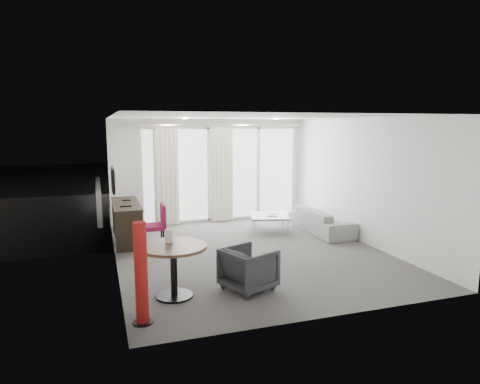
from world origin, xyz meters
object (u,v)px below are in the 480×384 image
object	(u,v)px
rattan_chair_a	(234,195)
rattan_chair_b	(249,194)
tub_armchair	(249,269)
coffee_table	(270,223)
red_lamp	(141,273)
sofa	(322,221)
desk	(127,222)
desk_chair	(153,227)
round_table	(174,271)

from	to	relation	value
rattan_chair_a	rattan_chair_b	world-z (taller)	rattan_chair_b
tub_armchair	coffee_table	distance (m)	3.55
red_lamp	sofa	bearing A→B (deg)	37.25
desk	tub_armchair	distance (m)	3.71
tub_armchair	sofa	world-z (taller)	tub_armchair
desk	desk_chair	size ratio (longest dim) A/B	1.90
sofa	desk	bearing A→B (deg)	81.45
desk_chair	tub_armchair	bearing A→B (deg)	-64.33
tub_armchair	rattan_chair_b	distance (m)	6.31
red_lamp	rattan_chair_b	size ratio (longest dim) A/B	1.48
desk	sofa	world-z (taller)	desk
desk_chair	sofa	xyz separation A→B (m)	(3.88, 0.19, -0.19)
coffee_table	rattan_chair_b	world-z (taller)	rattan_chair_b
coffee_table	sofa	bearing A→B (deg)	-20.80
desk_chair	rattan_chair_b	world-z (taller)	desk_chair
rattan_chair_a	desk	bearing A→B (deg)	-123.97
rattan_chair_a	round_table	bearing A→B (deg)	-98.97
desk_chair	red_lamp	world-z (taller)	red_lamp
red_lamp	rattan_chair_b	xyz separation A→B (m)	(3.77, 6.57, -0.21)
coffee_table	round_table	bearing A→B (deg)	-131.85
tub_armchair	sofa	xyz separation A→B (m)	(2.77, 2.71, -0.05)
desk	rattan_chair_b	size ratio (longest dim) A/B	2.00
round_table	sofa	bearing A→B (deg)	34.28
rattan_chair_b	coffee_table	bearing A→B (deg)	-102.16
rattan_chair_b	desk	bearing A→B (deg)	-147.19
desk_chair	rattan_chair_a	xyz separation A→B (m)	(2.83, 3.57, -0.06)
round_table	red_lamp	xyz separation A→B (m)	(-0.52, -0.70, 0.26)
desk	sofa	size ratio (longest dim) A/B	0.94
round_table	sofa	world-z (taller)	round_table
desk	round_table	xyz separation A→B (m)	(0.44, -3.30, -0.03)
round_table	tub_armchair	size ratio (longest dim) A/B	1.36
coffee_table	rattan_chair_a	world-z (taller)	rattan_chair_a
rattan_chair_a	sofa	bearing A→B (deg)	-56.53
desk	sofa	bearing A→B (deg)	-8.55
desk_chair	coffee_table	bearing A→B (deg)	14.62
coffee_table	rattan_chair_a	xyz separation A→B (m)	(0.08, 2.95, 0.20)
round_table	red_lamp	bearing A→B (deg)	-126.54
sofa	round_table	bearing A→B (deg)	124.28
rattan_chair_a	rattan_chair_b	bearing A→B (deg)	-4.58
red_lamp	desk_chair	bearing A→B (deg)	80.59
desk_chair	rattan_chair_a	size ratio (longest dim) A/B	1.16
round_table	coffee_table	size ratio (longest dim) A/B	1.09
tub_armchair	coffee_table	world-z (taller)	tub_armchair
rattan_chair_a	rattan_chair_b	size ratio (longest dim) A/B	0.90
sofa	red_lamp	bearing A→B (deg)	127.25
tub_armchair	rattan_chair_b	world-z (taller)	rattan_chair_b
desk	rattan_chair_a	distance (m)	4.26
round_table	red_lamp	distance (m)	0.91
sofa	rattan_chair_a	xyz separation A→B (m)	(-1.05, 3.38, 0.12)
red_lamp	rattan_chair_b	bearing A→B (deg)	60.12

